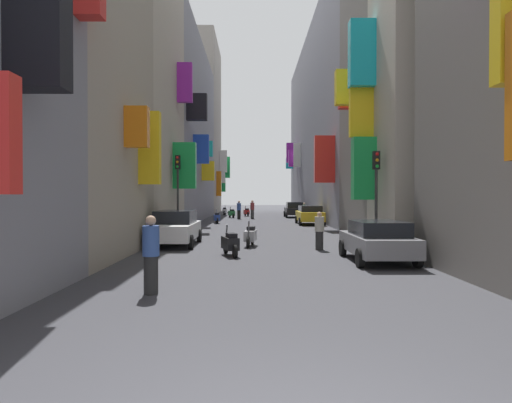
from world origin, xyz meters
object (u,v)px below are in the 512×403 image
Objects in this scene: scooter_white at (225,211)px; pedestrian_crossing at (304,211)px; scooter_silver at (250,236)px; pedestrian_mid_street at (151,255)px; scooter_red at (247,212)px; scooter_black at (230,243)px; pedestrian_far_away at (319,231)px; parked_car_black at (294,209)px; traffic_light_near_corner at (178,181)px; pedestrian_near_left at (239,210)px; traffic_light_far_corner at (376,182)px; parked_car_grey at (377,240)px; scooter_green at (232,213)px; pedestrian_near_right at (252,209)px; parked_car_yellow at (310,214)px; scooter_blue at (217,218)px; parked_car_white at (175,227)px.

pedestrian_crossing is at bearing -50.72° from scooter_white.
pedestrian_mid_street is at bearing -102.99° from scooter_silver.
scooter_black is (-0.17, -31.17, 0.00)m from scooter_red.
parked_car_black is at bearing 86.88° from pedestrian_far_away.
traffic_light_near_corner is (-8.34, -20.75, 2.20)m from parked_car_black.
pedestrian_near_left is 0.97× the size of pedestrian_mid_street.
scooter_silver is at bearing 168.77° from traffic_light_far_corner.
parked_car_grey is 2.31× the size of pedestrian_near_left.
parked_car_grey is at bearing -78.36° from scooter_white.
scooter_green is at bearing -171.64° from parked_car_black.
scooter_white is 1.01× the size of pedestrian_near_right.
pedestrian_mid_street reaches higher than parked_car_yellow.
scooter_white is (-7.39, 35.85, -0.27)m from parked_car_grey.
parked_car_yellow is at bearing 92.70° from traffic_light_far_corner.
scooter_white is 1.15× the size of pedestrian_far_away.
parked_car_black is 12.11m from scooter_blue.
scooter_white is at bearing 128.74° from scooter_red.
scooter_blue and scooter_black have the same top height.
pedestrian_far_away is (6.19, -1.76, -0.03)m from parked_car_white.
parked_car_black is 2.28× the size of pedestrian_near_left.
scooter_silver is 7.00m from traffic_light_near_corner.
pedestrian_near_left reaches higher than scooter_black.
pedestrian_near_right reaches higher than scooter_black.
pedestrian_far_away reaches higher than scooter_black.
parked_car_white is at bearing -90.48° from scooter_white.
scooter_green is 0.92× the size of scooter_black.
pedestrian_far_away is (5.59, -17.37, 0.31)m from scooter_blue.
pedestrian_crossing is 0.89× the size of pedestrian_mid_street.
pedestrian_near_left reaches higher than scooter_green.
pedestrian_near_right is at bearing 88.27° from scooter_black.
scooter_black is 1.22× the size of pedestrian_far_away.
scooter_black is at bearing 163.24° from parked_car_grey.
pedestrian_near_left reaches higher than parked_car_yellow.
parked_car_white is 2.54× the size of scooter_green.
parked_car_grey is at bearing -90.05° from parked_car_black.
pedestrian_far_away is at bearing 114.00° from parked_car_grey.
scooter_red is 5.66m from pedestrian_near_left.
scooter_blue is at bearing 87.79° from parked_car_white.
pedestrian_mid_street is (-0.99, -31.94, 0.02)m from pedestrian_near_left.
parked_car_grey is 0.99× the size of traffic_light_far_corner.
scooter_green and scooter_red have the same top height.
pedestrian_far_away is (5.01, 8.14, -0.12)m from pedestrian_mid_street.
scooter_red is 0.39× the size of traffic_light_near_corner.
traffic_light_near_corner is (-0.93, -26.13, 2.54)m from scooter_white.
scooter_white is (-7.41, 5.38, -0.34)m from parked_car_black.
pedestrian_crossing is (5.39, -6.53, 0.32)m from scooter_red.
pedestrian_crossing is at bearing 77.29° from scooter_black.
pedestrian_crossing is (4.83, 21.55, 0.32)m from scooter_silver.
pedestrian_crossing is (0.52, -4.32, -0.02)m from parked_car_black.
scooter_blue is at bearing 83.36° from traffic_light_near_corner.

